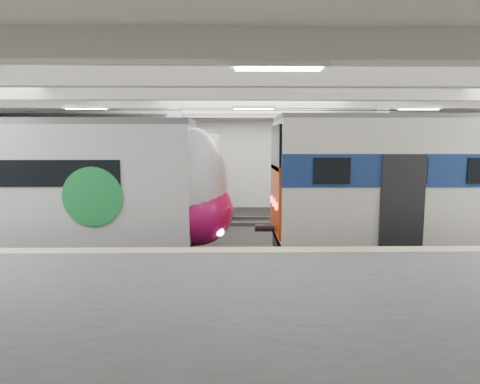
{
  "coord_description": "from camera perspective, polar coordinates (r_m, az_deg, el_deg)",
  "views": [
    {
      "loc": [
        -0.73,
        -12.7,
        3.7
      ],
      "look_at": [
        -0.51,
        1.0,
        2.0
      ],
      "focal_mm": 30.0,
      "sensor_mm": 36.0,
      "label": 1
    }
  ],
  "objects": [
    {
      "name": "modern_emu",
      "position": [
        14.23,
        -26.96,
        0.12
      ],
      "size": [
        13.64,
        2.82,
        4.41
      ],
      "color": "silver",
      "rests_on": "ground"
    },
    {
      "name": "station_hall",
      "position": [
        11.0,
        2.91,
        4.69
      ],
      "size": [
        36.0,
        24.0,
        5.75
      ],
      "color": "black",
      "rests_on": "ground"
    },
    {
      "name": "far_train",
      "position": [
        19.65,
        -22.67,
        2.15
      ],
      "size": [
        13.28,
        2.95,
        4.25
      ],
      "rotation": [
        0.0,
        0.0,
        -0.02
      ],
      "color": "silver",
      "rests_on": "ground"
    }
  ]
}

